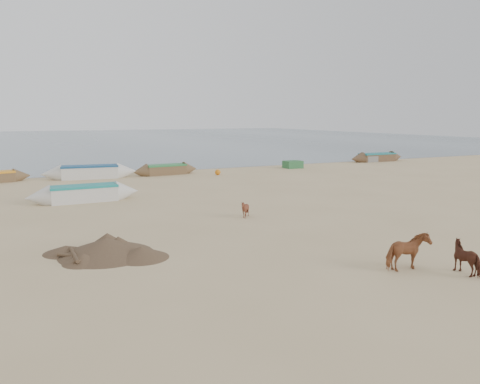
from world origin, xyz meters
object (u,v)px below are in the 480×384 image
object	(u,v)px
calf_right	(469,258)
near_canoe	(84,193)
calf_front	(245,209)
cow_adult	(408,252)

from	to	relation	value
calf_right	near_canoe	distance (m)	19.00
calf_right	near_canoe	size ratio (longest dim) A/B	0.16
calf_front	near_canoe	xyz separation A→B (m)	(-6.03, 7.35, 0.05)
cow_adult	near_canoe	size ratio (longest dim) A/B	0.23
cow_adult	calf_front	bearing A→B (deg)	8.76
calf_front	calf_right	size ratio (longest dim) A/B	0.83
calf_front	cow_adult	bearing A→B (deg)	1.77
calf_front	near_canoe	bearing A→B (deg)	-146.36
calf_right	cow_adult	bearing A→B (deg)	34.09
cow_adult	calf_right	size ratio (longest dim) A/B	1.42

